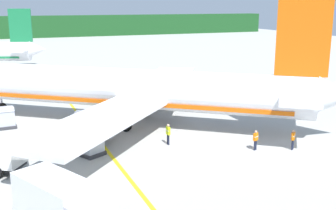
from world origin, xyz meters
TOP-DOWN VIEW (x-y plane):
  - airliner_foreground at (17.89, 22.44)m, footprint 34.91×29.90m
  - service_truck_baggage at (9.10, 4.08)m, footprint 4.88×6.85m
  - cargo_container_near at (12.71, 14.90)m, footprint 2.29×2.29m
  - cargo_container_mid at (6.85, 25.20)m, footprint 1.88×1.88m
  - crew_marshaller at (27.95, 9.98)m, footprint 0.53×0.45m
  - crew_loader_left at (25.14, 11.05)m, footprint 0.58×0.40m
  - crew_loader_right at (19.18, 14.90)m, footprint 0.25×0.63m
  - apron_guide_line at (14.10, 17.79)m, footprint 0.30×60.00m

SIDE VIEW (x-z plane):
  - apron_guide_line at x=14.10m, z-range 0.00..0.01m
  - cargo_container_near at x=12.71m, z-range -0.05..1.86m
  - crew_loader_left at x=25.14m, z-range 0.14..1.77m
  - cargo_container_mid at x=6.85m, z-range -0.06..2.00m
  - crew_marshaller at x=27.95m, z-range 0.15..1.82m
  - crew_loader_right at x=19.18m, z-range 0.16..1.94m
  - service_truck_baggage at x=9.10m, z-range 0.17..2.94m
  - airliner_foreground at x=17.89m, z-range -2.56..9.34m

